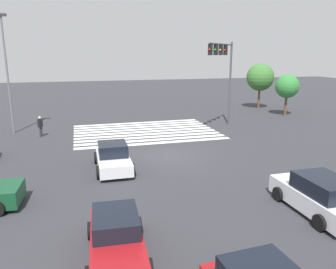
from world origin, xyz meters
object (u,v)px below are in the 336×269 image
(tree_corner_a, at_px, (287,86))
(car_2, at_px, (113,158))
(pedestrian, at_px, (40,125))
(car_3, at_px, (320,196))
(car_5, at_px, (116,237))
(traffic_signal_mast, at_px, (224,64))
(street_light_pole_a, at_px, (6,65))
(tree_corner_b, at_px, (260,77))

(tree_corner_a, bearing_deg, car_2, 31.63)
(pedestrian, xyz_separation_m, tree_corner_a, (-24.41, -2.96, 2.19))
(car_2, height_order, car_3, car_3)
(car_2, bearing_deg, car_5, -4.78)
(pedestrian, distance_m, tree_corner_a, 24.68)
(pedestrian, bearing_deg, car_2, -20.13)
(traffic_signal_mast, height_order, car_2, traffic_signal_mast)
(car_2, relative_size, tree_corner_a, 0.97)
(traffic_signal_mast, relative_size, car_2, 1.76)
(car_5, relative_size, street_light_pole_a, 0.45)
(pedestrian, relative_size, tree_corner_b, 0.31)
(traffic_signal_mast, relative_size, pedestrian, 4.53)
(street_light_pole_a, bearing_deg, pedestrian, 139.25)
(tree_corner_a, distance_m, tree_corner_b, 5.04)
(car_3, relative_size, pedestrian, 2.60)
(traffic_signal_mast, xyz_separation_m, car_3, (2.85, 15.92, -4.84))
(car_5, bearing_deg, street_light_pole_a, -158.72)
(pedestrian, bearing_deg, tree_corner_b, 60.75)
(car_2, relative_size, car_3, 0.99)
(street_light_pole_a, bearing_deg, traffic_signal_mast, 170.70)
(traffic_signal_mast, xyz_separation_m, car_2, (10.50, 8.29, -4.91))
(street_light_pole_a, distance_m, tree_corner_b, 27.19)
(car_3, height_order, tree_corner_a, tree_corner_a)
(street_light_pole_a, height_order, tree_corner_b, street_light_pole_a)
(traffic_signal_mast, height_order, tree_corner_b, traffic_signal_mast)
(street_light_pole_a, bearing_deg, tree_corner_b, -167.35)
(car_2, relative_size, tree_corner_b, 0.79)
(car_2, relative_size, pedestrian, 2.57)
(traffic_signal_mast, distance_m, car_5, 20.74)
(pedestrian, xyz_separation_m, street_light_pole_a, (2.33, -2.01, 4.65))
(car_5, bearing_deg, pedestrian, -163.85)
(car_2, distance_m, tree_corner_b, 26.05)
(car_3, height_order, pedestrian, pedestrian)
(tree_corner_b, bearing_deg, traffic_signal_mast, 44.75)
(pedestrian, distance_m, tree_corner_b, 25.57)
(car_3, distance_m, tree_corner_a, 23.24)
(traffic_signal_mast, distance_m, tree_corner_a, 10.24)
(traffic_signal_mast, xyz_separation_m, tree_corner_a, (-9.17, -3.82, -2.49))
(traffic_signal_mast, height_order, car_5, traffic_signal_mast)
(traffic_signal_mast, bearing_deg, car_2, -6.71)
(traffic_signal_mast, bearing_deg, street_light_pole_a, -54.30)
(traffic_signal_mast, relative_size, car_3, 1.74)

